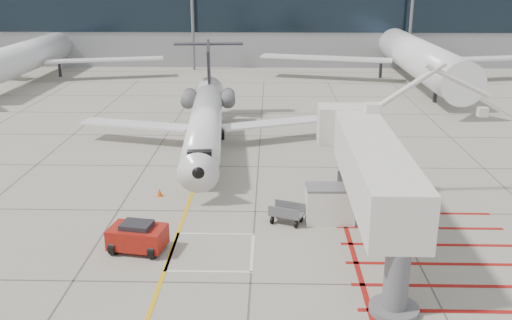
{
  "coord_description": "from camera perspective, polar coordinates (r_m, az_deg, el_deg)",
  "views": [
    {
      "loc": [
        0.83,
        -26.42,
        13.27
      ],
      "look_at": [
        0.0,
        6.0,
        2.5
      ],
      "focal_mm": 40.0,
      "sensor_mm": 36.0,
      "label": 1
    }
  ],
  "objects": [
    {
      "name": "cone_side",
      "position": [
        34.5,
        5.39,
        -3.85
      ],
      "size": [
        0.39,
        0.39,
        0.54
      ],
      "primitive_type": "cone",
      "color": "#E6480C",
      "rests_on": "ground_plane"
    },
    {
      "name": "baggage_cart",
      "position": [
        31.62,
        3.09,
        -5.35
      ],
      "size": [
        2.07,
        1.71,
        1.13
      ],
      "primitive_type": null,
      "rotation": [
        0.0,
        0.0,
        -0.38
      ],
      "color": "#525256",
      "rests_on": "ground_plane"
    },
    {
      "name": "terminal_building",
      "position": [
        97.06,
        7.11,
        14.53
      ],
      "size": [
        180.0,
        28.0,
        14.0
      ],
      "primitive_type": "cube",
      "color": "gray",
      "rests_on": "ground_plane"
    },
    {
      "name": "pushback_tug",
      "position": [
        29.11,
        -11.76,
        -7.43
      ],
      "size": [
        2.97,
        2.14,
        1.59
      ],
      "primitive_type": null,
      "rotation": [
        0.0,
        0.0,
        -0.17
      ],
      "color": "#9D170F",
      "rests_on": "ground_plane"
    },
    {
      "name": "bg_aircraft_b",
      "position": [
        78.98,
        -21.75,
        11.47
      ],
      "size": [
        33.13,
        36.81,
        11.04
      ],
      "primitive_type": null,
      "color": "silver",
      "rests_on": "ground_plane"
    },
    {
      "name": "bg_aircraft_c",
      "position": [
        74.83,
        15.32,
        12.36
      ],
      "size": [
        37.54,
        41.71,
        12.51
      ],
      "primitive_type": null,
      "color": "silver",
      "rests_on": "ground_plane"
    },
    {
      "name": "ground_power_unit",
      "position": [
        31.8,
        7.38,
        -4.4
      ],
      "size": [
        2.67,
        1.6,
        2.08
      ],
      "primitive_type": null,
      "rotation": [
        0.0,
        0.0,
        0.03
      ],
      "color": "silver",
      "rests_on": "ground_plane"
    },
    {
      "name": "cone_nose",
      "position": [
        35.81,
        -9.63,
        -3.21
      ],
      "size": [
        0.37,
        0.37,
        0.51
      ],
      "primitive_type": "cone",
      "color": "#EA500C",
      "rests_on": "ground_plane"
    },
    {
      "name": "jet_bridge",
      "position": [
        28.55,
        11.77,
        -2.02
      ],
      "size": [
        8.39,
        17.59,
        7.02
      ],
      "primitive_type": null,
      "rotation": [
        0.0,
        0.0,
        -0.0
      ],
      "color": "silver",
      "rests_on": "ground_plane"
    },
    {
      "name": "regional_jet",
      "position": [
        42.09,
        -5.23,
        4.89
      ],
      "size": [
        23.19,
        28.31,
        7.03
      ],
      "primitive_type": null,
      "rotation": [
        0.0,
        0.0,
        0.07
      ],
      "color": "white",
      "rests_on": "ground_plane"
    },
    {
      "name": "ground_plane",
      "position": [
        29.58,
        -0.3,
        -8.29
      ],
      "size": [
        260.0,
        260.0,
        0.0
      ],
      "primitive_type": "plane",
      "color": "gray",
      "rests_on": "ground"
    },
    {
      "name": "terminal_glass_band",
      "position": [
        83.05,
        8.06,
        14.56
      ],
      "size": [
        180.0,
        0.1,
        6.0
      ],
      "primitive_type": "cube",
      "color": "black",
      "rests_on": "ground_plane"
    }
  ]
}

